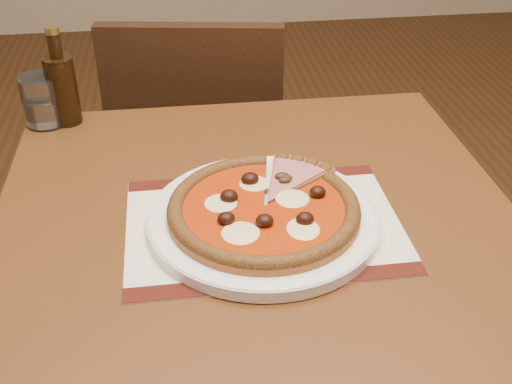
# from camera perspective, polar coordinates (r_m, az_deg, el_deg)

# --- Properties ---
(table) EXTENTS (0.80, 0.80, 0.75)m
(table) POSITION_cam_1_polar(r_m,az_deg,el_deg) (1.04, 0.15, -6.67)
(table) COLOR brown
(table) RESTS_ON ground
(chair_far) EXTENTS (0.47, 0.47, 0.87)m
(chair_far) POSITION_cam_1_polar(r_m,az_deg,el_deg) (1.66, -4.90, 3.50)
(chair_far) COLOR black
(chair_far) RESTS_ON ground
(placemat) EXTENTS (0.41, 0.29, 0.00)m
(placemat) POSITION_cam_1_polar(r_m,az_deg,el_deg) (0.96, 0.68, -2.92)
(placemat) COLOR white
(placemat) RESTS_ON table
(plate) EXTENTS (0.34, 0.34, 0.02)m
(plate) POSITION_cam_1_polar(r_m,az_deg,el_deg) (0.95, 0.69, -2.43)
(plate) COLOR white
(plate) RESTS_ON placemat
(pizza) EXTENTS (0.28, 0.28, 0.04)m
(pizza) POSITION_cam_1_polar(r_m,az_deg,el_deg) (0.94, 0.69, -1.46)
(pizza) COLOR #AD5D2A
(pizza) RESTS_ON plate
(ham_slice) EXTENTS (0.12, 0.15, 0.02)m
(ham_slice) POSITION_cam_1_polar(r_m,az_deg,el_deg) (1.02, 3.80, 1.33)
(ham_slice) COLOR #AD5D2A
(ham_slice) RESTS_ON plate
(water_glass) EXTENTS (0.10, 0.10, 0.10)m
(water_glass) POSITION_cam_1_polar(r_m,az_deg,el_deg) (1.29, -18.39, 7.74)
(water_glass) COLOR white
(water_glass) RESTS_ON table
(bottle) EXTENTS (0.06, 0.06, 0.19)m
(bottle) POSITION_cam_1_polar(r_m,az_deg,el_deg) (1.27, -16.86, 8.97)
(bottle) COLOR black
(bottle) RESTS_ON table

